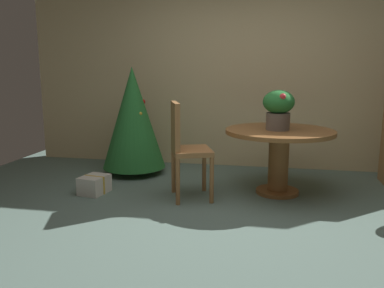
% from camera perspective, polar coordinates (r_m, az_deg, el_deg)
% --- Properties ---
extents(ground_plane, '(6.60, 6.60, 0.00)m').
position_cam_1_polar(ground_plane, '(3.52, 4.42, -11.43)').
color(ground_plane, slate).
extents(back_wall_panel, '(6.00, 0.10, 2.60)m').
position_cam_1_polar(back_wall_panel, '(5.45, 7.46, 10.37)').
color(back_wall_panel, beige).
rests_on(back_wall_panel, ground_plane).
extents(round_dining_table, '(1.15, 1.15, 0.70)m').
position_cam_1_polar(round_dining_table, '(4.30, 12.47, -0.33)').
color(round_dining_table, brown).
rests_on(round_dining_table, ground_plane).
extents(flower_vase, '(0.33, 0.33, 0.42)m').
position_cam_1_polar(flower_vase, '(4.21, 12.39, 5.18)').
color(flower_vase, '#665B51').
rests_on(flower_vase, round_dining_table).
extents(wooden_chair_left, '(0.52, 0.56, 1.00)m').
position_cam_1_polar(wooden_chair_left, '(4.04, -1.08, -0.02)').
color(wooden_chair_left, '#9E6B3D').
rests_on(wooden_chair_left, ground_plane).
extents(holiday_tree, '(0.80, 0.80, 1.36)m').
position_cam_1_polar(holiday_tree, '(5.06, -8.50, 3.76)').
color(holiday_tree, brown).
rests_on(holiday_tree, ground_plane).
extents(gift_box_cream, '(0.30, 0.35, 0.20)m').
position_cam_1_polar(gift_box_cream, '(4.42, -13.92, -5.72)').
color(gift_box_cream, silver).
rests_on(gift_box_cream, ground_plane).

